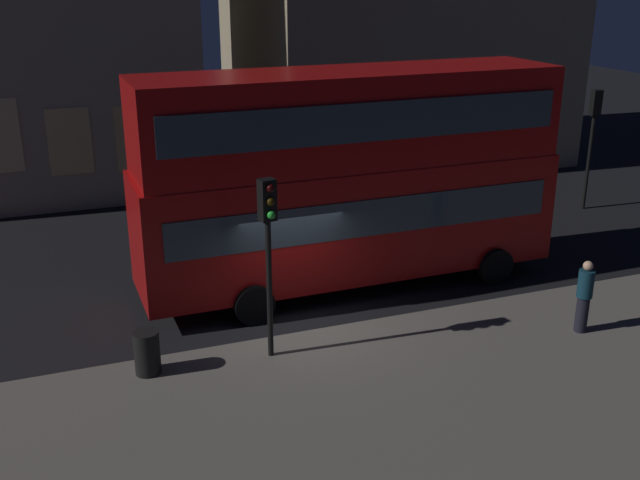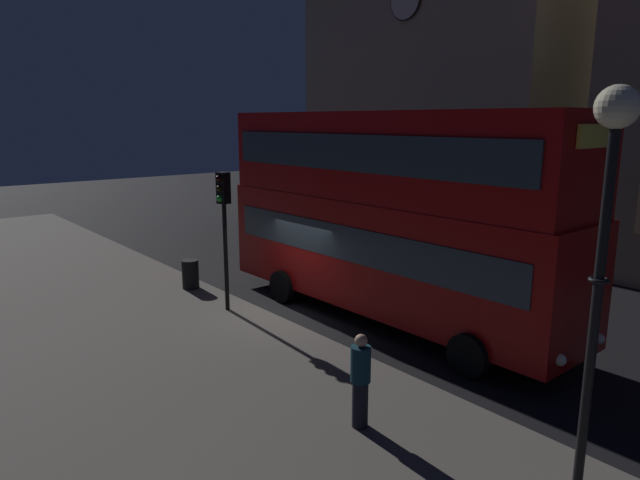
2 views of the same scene
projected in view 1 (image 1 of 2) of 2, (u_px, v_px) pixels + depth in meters
ground_plane at (299, 324)px, 17.60m from camera, size 80.00×80.00×0.00m
sidewalk_slab at (384, 429)px, 13.49m from camera, size 44.00×8.12×0.12m
double_decker_bus at (350, 171)px, 18.75m from camera, size 10.89×2.98×5.57m
traffic_light_near_kerb at (268, 232)px, 15.01m from camera, size 0.36×0.39×3.86m
traffic_light_far_side at (593, 125)px, 25.11m from camera, size 0.34×0.38×4.09m
pedestrian at (584, 296)px, 16.73m from camera, size 0.35×0.35×1.70m
litter_bin at (147, 352)px, 15.12m from camera, size 0.52×0.52×0.91m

